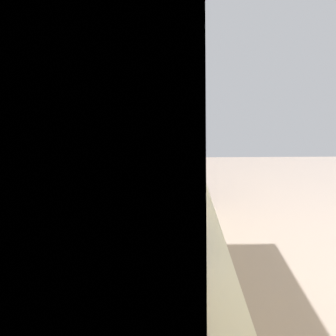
# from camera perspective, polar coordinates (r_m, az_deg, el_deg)

# --- Properties ---
(ground_plane) EXTENTS (6.14, 6.14, 0.00)m
(ground_plane) POSITION_cam_1_polar(r_m,az_deg,el_deg) (2.65, 29.04, -22.23)
(ground_plane) COLOR gray
(wall_back) EXTENTS (3.96, 0.12, 2.62)m
(wall_back) POSITION_cam_1_polar(r_m,az_deg,el_deg) (1.66, -13.35, 6.63)
(wall_back) COLOR beige
(wall_back) RESTS_ON ground_plane
(counter_run) EXTENTS (3.13, 0.62, 0.91)m
(counter_run) POSITION_cam_1_polar(r_m,az_deg,el_deg) (1.79, -0.74, -24.16)
(counter_run) COLOR #DFCD7A
(counter_run) RESTS_ON ground_plane
(upper_cabinets) EXTENTS (2.30, 0.32, 0.64)m
(upper_cabinets) POSITION_cam_1_polar(r_m,az_deg,el_deg) (1.22, -8.47, 27.93)
(upper_cabinets) COLOR #E0D37D
(oven_range) EXTENTS (0.67, 0.65, 1.09)m
(oven_range) POSITION_cam_1_polar(r_m,az_deg,el_deg) (3.36, -0.40, 0.50)
(oven_range) COLOR black
(oven_range) RESTS_ON ground_plane
(microwave) EXTENTS (0.45, 0.33, 0.31)m
(microwave) POSITION_cam_1_polar(r_m,az_deg,el_deg) (1.28, -1.67, -10.18)
(microwave) COLOR #B7BABF
(microwave) RESTS_ON counter_run
(bowl) EXTENTS (0.13, 0.13, 0.06)m
(bowl) POSITION_cam_1_polar(r_m,az_deg,el_deg) (2.53, 1.61, 4.10)
(bowl) COLOR silver
(bowl) RESTS_ON counter_run
(kettle) EXTENTS (0.15, 0.11, 0.15)m
(kettle) POSITION_cam_1_polar(r_m,az_deg,el_deg) (2.08, 2.13, 0.60)
(kettle) COLOR #B7BABF
(kettle) RESTS_ON counter_run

